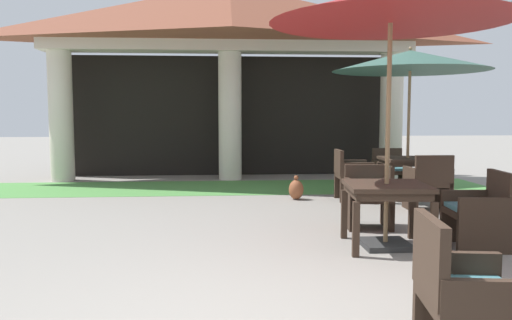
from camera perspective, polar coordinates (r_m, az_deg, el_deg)
The scene contains 13 objects.
background_pavilion at distance 11.88m, azimuth -2.95°, elevation 14.03°, with size 8.63×2.82×4.33m.
lawn_strip at distance 10.44m, azimuth -2.68°, elevation -3.04°, with size 10.43×2.05×0.01m, color #519347.
patio_table_near_foreground at distance 9.27m, azimuth 16.41°, elevation -0.41°, with size 0.87×0.87×0.73m.
patio_umbrella_near_foreground at distance 9.27m, azimuth 16.69°, elevation 10.36°, with size 2.64×2.64×2.62m.
patio_chair_near_foreground_north at distance 10.22m, azimuth 14.61°, elevation -1.25°, with size 0.62×0.60×0.82m.
patio_chair_near_foreground_west at distance 9.03m, azimuth 10.53°, elevation -1.79°, with size 0.60×0.58×0.87m.
patio_chair_near_foreground_south at distance 8.39m, azimuth 18.51°, elevation -2.51°, with size 0.62×0.59×0.87m.
patio_table_mid_left at distance 5.93m, azimuth 14.23°, elevation -3.54°, with size 0.96×0.96×0.72m.
patio_umbrella_mid_left at distance 5.97m, azimuth 14.68°, elevation 15.99°, with size 2.64×2.64×2.90m.
patio_chair_mid_left_east at distance 6.28m, azimuth 23.40°, elevation -5.38°, with size 0.64×0.65×0.86m.
patio_chair_mid_left_north at distance 6.95m, azimuth 12.27°, elevation -4.12°, with size 0.62×0.60×0.81m.
patio_chair_mid_right_west at distance 3.32m, azimuth 22.02°, elevation -14.31°, with size 0.61×0.67×0.91m.
terracotta_urn at distance 9.01m, azimuth 4.46°, elevation -3.26°, with size 0.26×0.26×0.42m.
Camera 1 is at (-0.28, -3.29, 1.50)m, focal length 36.18 mm.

